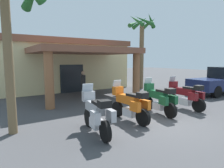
{
  "coord_description": "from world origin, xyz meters",
  "views": [
    {
      "loc": [
        -5.81,
        -5.0,
        2.47
      ],
      "look_at": [
        -0.06,
        3.35,
        1.2
      ],
      "focal_mm": 31.07,
      "sensor_mm": 36.0,
      "label": 1
    }
  ],
  "objects_px": {
    "motel_building": "(59,64)",
    "palm_tree_near_portico": "(142,36)",
    "motorcycle_orange": "(130,104)",
    "pickup_truck_navy": "(222,81)",
    "palm_tree_roadside": "(5,6)",
    "pedestrian": "(83,82)",
    "motorcycle_green": "(159,99)",
    "motorcycle_maroon": "(186,95)",
    "motorcycle_silver": "(96,113)"
  },
  "relations": [
    {
      "from": "motel_building",
      "to": "palm_tree_near_portico",
      "type": "distance_m",
      "value": 7.55
    },
    {
      "from": "motorcycle_orange",
      "to": "pickup_truck_navy",
      "type": "xyz_separation_m",
      "value": [
        9.65,
        1.13,
        0.24
      ]
    },
    {
      "from": "pickup_truck_navy",
      "to": "palm_tree_near_portico",
      "type": "height_order",
      "value": "palm_tree_near_portico"
    },
    {
      "from": "motorcycle_orange",
      "to": "palm_tree_roadside",
      "type": "relative_size",
      "value": 0.4
    },
    {
      "from": "motorcycle_orange",
      "to": "pedestrian",
      "type": "distance_m",
      "value": 5.99
    },
    {
      "from": "motel_building",
      "to": "pedestrian",
      "type": "relative_size",
      "value": 6.61
    },
    {
      "from": "motorcycle_green",
      "to": "pedestrian",
      "type": "distance_m",
      "value": 5.95
    },
    {
      "from": "motorcycle_maroon",
      "to": "palm_tree_roadside",
      "type": "relative_size",
      "value": 0.4
    },
    {
      "from": "motorcycle_silver",
      "to": "pickup_truck_navy",
      "type": "height_order",
      "value": "pickup_truck_navy"
    },
    {
      "from": "pickup_truck_navy",
      "to": "palm_tree_near_portico",
      "type": "distance_m",
      "value": 7.06
    },
    {
      "from": "motorcycle_maroon",
      "to": "palm_tree_near_portico",
      "type": "height_order",
      "value": "palm_tree_near_portico"
    },
    {
      "from": "motorcycle_green",
      "to": "motel_building",
      "type": "bearing_deg",
      "value": 13.0
    },
    {
      "from": "motorcycle_green",
      "to": "palm_tree_roadside",
      "type": "xyz_separation_m",
      "value": [
        -5.87,
        1.18,
        3.45
      ]
    },
    {
      "from": "motorcycle_maroon",
      "to": "palm_tree_roadside",
      "type": "height_order",
      "value": "palm_tree_roadside"
    },
    {
      "from": "motel_building",
      "to": "pedestrian",
      "type": "height_order",
      "value": "motel_building"
    },
    {
      "from": "pickup_truck_navy",
      "to": "palm_tree_roadside",
      "type": "height_order",
      "value": "palm_tree_roadside"
    },
    {
      "from": "motel_building",
      "to": "pedestrian",
      "type": "bearing_deg",
      "value": -89.85
    },
    {
      "from": "pedestrian",
      "to": "motorcycle_green",
      "type": "bearing_deg",
      "value": 100.02
    },
    {
      "from": "motel_building",
      "to": "palm_tree_roadside",
      "type": "distance_m",
      "value": 11.07
    },
    {
      "from": "motel_building",
      "to": "motorcycle_silver",
      "type": "height_order",
      "value": "motel_building"
    },
    {
      "from": "motorcycle_green",
      "to": "motorcycle_orange",
      "type": "bearing_deg",
      "value": 100.66
    },
    {
      "from": "pedestrian",
      "to": "motorcycle_silver",
      "type": "bearing_deg",
      "value": 68.42
    },
    {
      "from": "motel_building",
      "to": "palm_tree_near_portico",
      "type": "xyz_separation_m",
      "value": [
        5.66,
        -4.4,
        2.39
      ]
    },
    {
      "from": "motel_building",
      "to": "motorcycle_maroon",
      "type": "xyz_separation_m",
      "value": [
        2.57,
        -10.93,
        -1.4
      ]
    },
    {
      "from": "pedestrian",
      "to": "palm_tree_near_portico",
      "type": "bearing_deg",
      "value": -173.7
    },
    {
      "from": "motorcycle_silver",
      "to": "pickup_truck_navy",
      "type": "xyz_separation_m",
      "value": [
        11.43,
        1.53,
        0.24
      ]
    },
    {
      "from": "motorcycle_maroon",
      "to": "pickup_truck_navy",
      "type": "xyz_separation_m",
      "value": [
        6.08,
        1.21,
        0.24
      ]
    },
    {
      "from": "palm_tree_near_portico",
      "to": "motel_building",
      "type": "bearing_deg",
      "value": 142.15
    },
    {
      "from": "motorcycle_silver",
      "to": "motorcycle_orange",
      "type": "bearing_deg",
      "value": -68.27
    },
    {
      "from": "motorcycle_silver",
      "to": "palm_tree_roadside",
      "type": "distance_m",
      "value": 4.47
    },
    {
      "from": "motorcycle_maroon",
      "to": "palm_tree_near_portico",
      "type": "distance_m",
      "value": 8.16
    },
    {
      "from": "pedestrian",
      "to": "palm_tree_roadside",
      "type": "bearing_deg",
      "value": 44.52
    },
    {
      "from": "motorcycle_green",
      "to": "palm_tree_roadside",
      "type": "height_order",
      "value": "palm_tree_roadside"
    },
    {
      "from": "motorcycle_orange",
      "to": "motorcycle_maroon",
      "type": "xyz_separation_m",
      "value": [
        3.56,
        -0.08,
        0.0
      ]
    },
    {
      "from": "motorcycle_green",
      "to": "motorcycle_maroon",
      "type": "height_order",
      "value": "same"
    },
    {
      "from": "motorcycle_silver",
      "to": "palm_tree_near_portico",
      "type": "relative_size",
      "value": 0.35
    },
    {
      "from": "palm_tree_roadside",
      "to": "motorcycle_silver",
      "type": "bearing_deg",
      "value": -35.31
    },
    {
      "from": "motorcycle_orange",
      "to": "motel_building",
      "type": "bearing_deg",
      "value": -6.7
    },
    {
      "from": "motel_building",
      "to": "palm_tree_roadside",
      "type": "xyz_separation_m",
      "value": [
        -5.09,
        -9.62,
        2.05
      ]
    },
    {
      "from": "motorcycle_silver",
      "to": "motorcycle_orange",
      "type": "distance_m",
      "value": 1.83
    },
    {
      "from": "motorcycle_maroon",
      "to": "palm_tree_near_portico",
      "type": "relative_size",
      "value": 0.35
    },
    {
      "from": "palm_tree_near_portico",
      "to": "motorcycle_silver",
      "type": "bearing_deg",
      "value": -140.89
    },
    {
      "from": "motel_building",
      "to": "motorcycle_green",
      "type": "relative_size",
      "value": 5.12
    },
    {
      "from": "motorcycle_orange",
      "to": "palm_tree_roadside",
      "type": "distance_m",
      "value": 5.5
    },
    {
      "from": "pedestrian",
      "to": "pickup_truck_navy",
      "type": "xyz_separation_m",
      "value": [
        8.79,
        -4.79,
        -0.05
      ]
    },
    {
      "from": "motorcycle_orange",
      "to": "pickup_truck_navy",
      "type": "height_order",
      "value": "pickup_truck_navy"
    },
    {
      "from": "palm_tree_near_portico",
      "to": "pedestrian",
      "type": "bearing_deg",
      "value": -174.76
    },
    {
      "from": "motorcycle_green",
      "to": "pedestrian",
      "type": "xyz_separation_m",
      "value": [
        -0.93,
        5.87,
        0.29
      ]
    },
    {
      "from": "motorcycle_orange",
      "to": "pedestrian",
      "type": "xyz_separation_m",
      "value": [
        0.86,
        5.93,
        0.29
      ]
    },
    {
      "from": "motorcycle_green",
      "to": "pedestrian",
      "type": "relative_size",
      "value": 1.29
    }
  ]
}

